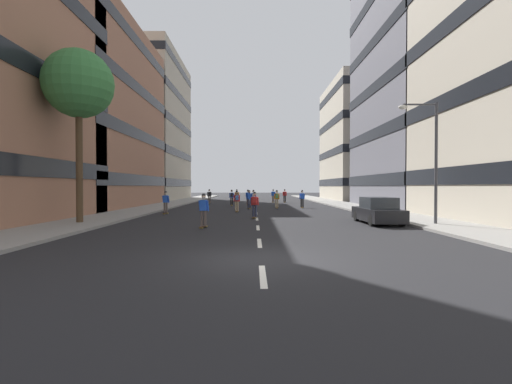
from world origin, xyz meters
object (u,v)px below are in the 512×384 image
object	(u,v)px
street_tree_near	(79,85)
skater_2	(232,196)
skater_10	(285,195)
skater_1	(248,196)
skater_11	(209,195)
skater_3	(237,195)
skater_0	(277,198)
skater_8	(273,195)
parked_car_near	(378,211)
skater_5	(255,203)
skater_6	(204,209)
skater_9	(237,200)
skater_4	(166,201)
skater_12	(302,198)
streetlamp_right	(429,149)
skater_7	(249,198)
skater_13	(254,197)

from	to	relation	value
street_tree_near	skater_2	size ratio (longest dim) A/B	5.41
skater_10	skater_2	bearing A→B (deg)	-130.87
skater_2	street_tree_near	bearing A→B (deg)	-110.27
skater_1	skater_11	distance (m)	6.43
skater_3	skater_0	bearing A→B (deg)	-64.96
skater_0	skater_8	xyz separation A→B (m)	(0.34, 12.59, -0.03)
skater_8	skater_11	xyz separation A→B (m)	(-8.21, -2.15, 0.03)
parked_car_near	skater_0	size ratio (longest dim) A/B	2.47
skater_5	skater_10	xyz separation A→B (m)	(4.04, 23.37, 0.00)
skater_1	skater_6	distance (m)	23.05
parked_car_near	skater_0	xyz separation A→B (m)	(-4.88, 14.56, 0.32)
skater_0	skater_6	size ratio (longest dim) A/B	1.00
skater_9	skater_10	bearing A→B (deg)	72.52
skater_4	skater_0	bearing A→B (deg)	38.49
street_tree_near	skater_4	xyz separation A→B (m)	(2.92, 7.74, -6.82)
skater_0	skater_4	distance (m)	11.62
skater_8	skater_9	world-z (taller)	same
skater_2	skater_8	world-z (taller)	same
skater_4	skater_10	distance (m)	22.45
skater_4	skater_5	bearing A→B (deg)	-28.61
skater_0	skater_2	world-z (taller)	same
skater_1	skater_8	size ratio (longest dim) A/B	1.00
skater_4	skater_6	world-z (taller)	same
skater_1	skater_6	xyz separation A→B (m)	(-1.92, -22.97, 0.00)
street_tree_near	skater_8	xyz separation A→B (m)	(12.35, 27.57, -6.82)
skater_0	skater_4	xyz separation A→B (m)	(-9.10, -7.23, -0.03)
skater_2	skater_11	size ratio (longest dim) A/B	1.00
skater_0	skater_12	size ratio (longest dim) A/B	1.00
streetlamp_right	parked_car_near	bearing A→B (deg)	150.79
skater_2	skater_12	xyz separation A→B (m)	(7.26, -4.24, -0.03)
street_tree_near	skater_5	size ratio (longest dim) A/B	5.41
skater_2	skater_4	distance (m)	12.83
skater_5	skater_2	bearing A→B (deg)	99.00
skater_1	skater_2	world-z (taller)	same
streetlamp_right	skater_4	bearing A→B (deg)	152.13
skater_7	skater_8	world-z (taller)	same
skater_0	skater_4	world-z (taller)	same
parked_car_near	skater_9	size ratio (longest dim) A/B	2.47
parked_car_near	skater_3	distance (m)	25.57
skater_1	skater_13	bearing A→B (deg)	-82.02
skater_5	skater_10	world-z (taller)	same
skater_0	skater_3	distance (m)	10.25
skater_2	skater_8	size ratio (longest dim) A/B	1.00
skater_2	skater_6	world-z (taller)	same
skater_6	skater_10	distance (m)	29.77
skater_7	skater_10	distance (m)	13.91
skater_2	skater_13	bearing A→B (deg)	-51.87
skater_1	skater_6	world-z (taller)	same
parked_car_near	skater_10	size ratio (longest dim) A/B	2.47
skater_7	skater_13	bearing A→B (deg)	80.73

